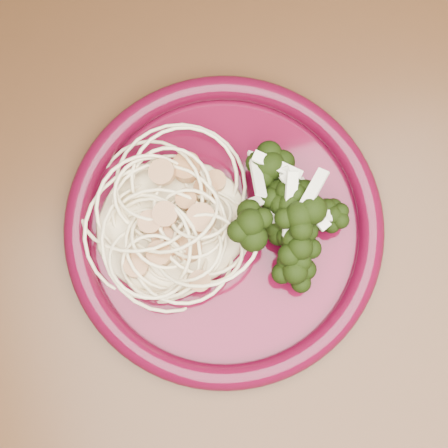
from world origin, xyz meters
The scene contains 6 objects.
dining_table centered at (0.00, 0.00, 0.65)m, with size 1.20×0.80×0.75m.
dinner_plate centered at (-0.11, -0.02, 0.76)m, with size 0.35×0.35×0.02m.
spaghetti_pile centered at (-0.15, 0.00, 0.77)m, with size 0.13×0.12×0.03m, color beige.
scallop_cluster centered at (-0.15, 0.00, 0.80)m, with size 0.12×0.12×0.04m, color #B67F4C, non-canonical shape.
broccoli_pile centered at (-0.06, -0.03, 0.78)m, with size 0.08×0.13×0.05m, color black.
onion_garnish centered at (-0.06, -0.03, 0.81)m, with size 0.06×0.09×0.05m, color #F3EFCC, non-canonical shape.
Camera 1 is at (-0.15, -0.12, 1.28)m, focal length 50.00 mm.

